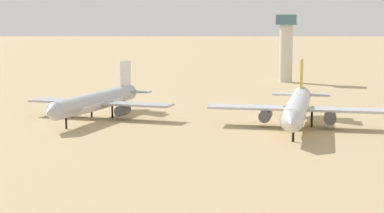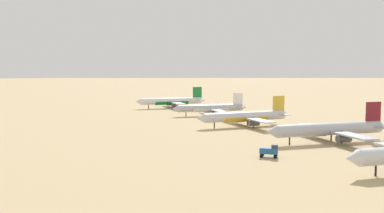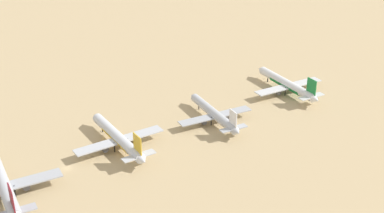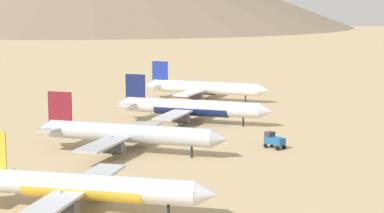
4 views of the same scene
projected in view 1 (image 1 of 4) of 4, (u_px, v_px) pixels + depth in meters
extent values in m
cylinder|color=#B2B7C1|center=(97.00, 101.00, 139.61)|extent=(36.13, 7.46, 3.79)
cone|color=#B2B7C1|center=(50.00, 112.00, 121.20)|extent=(3.56, 4.02, 3.72)
cone|color=#B2B7C1|center=(132.00, 92.00, 157.84)|extent=(3.13, 3.68, 3.41)
cube|color=white|center=(126.00, 75.00, 153.86)|extent=(5.50, 0.91, 6.99)
cube|color=#A4A8B2|center=(127.00, 91.00, 154.97)|extent=(4.40, 12.24, 0.36)
cube|color=#A4A8B2|center=(100.00, 103.00, 141.11)|extent=(8.44, 34.27, 0.45)
cylinder|color=#4C4C54|center=(123.00, 110.00, 138.68)|extent=(4.41, 2.71, 2.30)
cylinder|color=#4C4C54|center=(74.00, 108.00, 142.40)|extent=(4.41, 2.71, 2.30)
cylinder|color=black|center=(66.00, 120.00, 127.06)|extent=(0.44, 0.44, 3.81)
cylinder|color=black|center=(112.00, 110.00, 141.46)|extent=(0.44, 0.44, 3.81)
cylinder|color=black|center=(92.00, 109.00, 143.07)|extent=(0.44, 0.44, 3.81)
cylinder|color=white|center=(97.00, 102.00, 139.65)|extent=(20.05, 5.81, 3.80)
cylinder|color=silver|center=(298.00, 106.00, 127.23)|extent=(39.18, 4.23, 4.13)
cone|color=silver|center=(291.00, 122.00, 106.57)|extent=(3.49, 4.06, 4.05)
cone|color=silver|center=(302.00, 95.00, 147.68)|extent=(3.06, 3.73, 3.72)
cube|color=gold|center=(302.00, 76.00, 143.24)|extent=(5.99, 0.40, 7.62)
cube|color=#B6BBC5|center=(301.00, 94.00, 144.46)|extent=(3.52, 13.07, 0.39)
cube|color=#B6BBC5|center=(298.00, 109.00, 128.91)|extent=(5.53, 37.01, 0.49)
cylinder|color=#4C4C54|center=(330.00, 118.00, 126.89)|extent=(4.58, 2.51, 2.50)
cylinder|color=#4C4C54|center=(266.00, 115.00, 129.63)|extent=(4.58, 2.51, 2.50)
cylinder|color=black|center=(293.00, 131.00, 113.14)|extent=(0.48, 0.48, 4.16)
cylinder|color=black|center=(312.00, 117.00, 129.60)|extent=(0.48, 0.48, 4.16)
cylinder|color=black|center=(284.00, 116.00, 130.79)|extent=(0.48, 0.48, 4.16)
cylinder|color=gold|center=(298.00, 108.00, 127.27)|extent=(21.55, 4.20, 4.14)
cylinder|color=beige|center=(286.00, 54.00, 226.40)|extent=(4.80, 4.80, 20.64)
cube|color=#3F6B7A|center=(287.00, 20.00, 224.79)|extent=(7.20, 7.20, 3.60)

